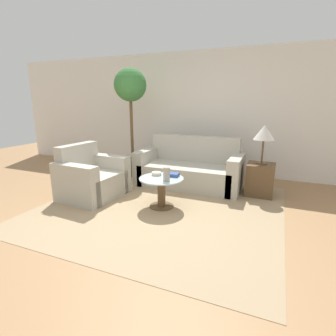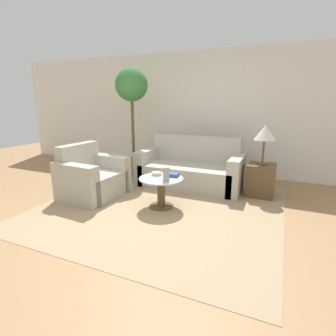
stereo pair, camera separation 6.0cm
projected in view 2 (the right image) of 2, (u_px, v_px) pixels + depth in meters
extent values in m
plane|color=#9E754C|center=(135.00, 220.00, 3.54)|extent=(14.00, 14.00, 0.00)
cube|color=white|center=(200.00, 113.00, 5.74)|extent=(10.00, 0.06, 2.60)
cube|color=tan|center=(161.00, 206.00, 3.98)|extent=(3.45, 3.29, 0.01)
cube|color=#B2AD9E|center=(189.00, 175.00, 4.93)|extent=(1.74, 0.89, 0.41)
cube|color=#B2AD9E|center=(196.00, 159.00, 5.18)|extent=(1.74, 0.18, 0.91)
cube|color=#B2AD9E|center=(148.00, 165.00, 5.24)|extent=(0.20, 0.89, 0.64)
cube|color=#B2AD9E|center=(237.00, 175.00, 4.56)|extent=(0.20, 0.89, 0.64)
cube|color=#B2AD9E|center=(94.00, 185.00, 4.38)|extent=(0.87, 0.85, 0.41)
cube|color=#B2AD9E|center=(79.00, 169.00, 4.47)|extent=(0.23, 0.81, 0.87)
cube|color=#B2AD9E|center=(76.00, 185.00, 4.01)|extent=(0.83, 0.25, 0.64)
cube|color=#B2AD9E|center=(110.00, 172.00, 4.70)|extent=(0.83, 0.25, 0.64)
cylinder|color=brown|center=(161.00, 206.00, 3.98)|extent=(0.36, 0.36, 0.02)
cylinder|color=brown|center=(161.00, 193.00, 3.93)|extent=(0.12, 0.12, 0.44)
cylinder|color=#B2C6C6|center=(161.00, 178.00, 3.88)|extent=(0.66, 0.66, 0.02)
cube|color=brown|center=(261.00, 180.00, 4.41)|extent=(0.45, 0.45, 0.54)
cylinder|color=brown|center=(262.00, 164.00, 4.34)|extent=(0.18, 0.18, 0.02)
cylinder|color=brown|center=(263.00, 152.00, 4.29)|extent=(0.03, 0.03, 0.38)
cone|color=beige|center=(265.00, 133.00, 4.21)|extent=(0.34, 0.34, 0.24)
cylinder|color=#3D3833|center=(134.00, 167.00, 5.67)|extent=(0.41, 0.41, 0.36)
cylinder|color=brown|center=(133.00, 127.00, 5.46)|extent=(0.06, 0.06, 1.33)
sphere|color=#387538|center=(131.00, 85.00, 5.25)|extent=(0.65, 0.65, 0.65)
cylinder|color=#9E998E|center=(166.00, 174.00, 3.71)|extent=(0.10, 0.10, 0.20)
cylinder|color=beige|center=(156.00, 174.00, 4.01)|extent=(0.15, 0.15, 0.05)
cube|color=#334C8C|center=(173.00, 175.00, 3.95)|extent=(0.19, 0.16, 0.05)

